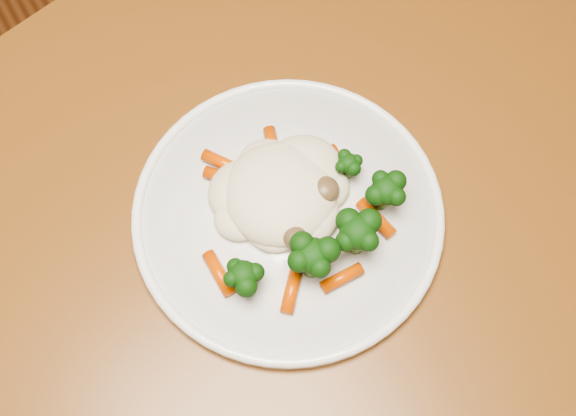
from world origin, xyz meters
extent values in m
plane|color=brown|center=(0.00, 0.00, 0.00)|extent=(3.00, 3.00, 0.00)
cube|color=brown|center=(0.10, -0.01, 0.73)|extent=(1.34, 1.04, 0.04)
cube|color=brown|center=(0.55, 0.44, 0.35)|extent=(0.07, 0.07, 0.71)
cylinder|color=white|center=(0.10, 0.03, 0.76)|extent=(0.29, 0.29, 0.01)
ellipsoid|color=beige|center=(0.10, 0.04, 0.79)|extent=(0.12, 0.11, 0.05)
ellipsoid|color=black|center=(0.03, -0.01, 0.78)|extent=(0.04, 0.04, 0.04)
ellipsoid|color=black|center=(0.09, -0.03, 0.78)|extent=(0.05, 0.05, 0.05)
ellipsoid|color=black|center=(0.13, -0.03, 0.78)|extent=(0.05, 0.05, 0.05)
ellipsoid|color=black|center=(0.18, -0.01, 0.78)|extent=(0.05, 0.05, 0.04)
ellipsoid|color=black|center=(0.17, 0.04, 0.78)|extent=(0.03, 0.03, 0.03)
cylinder|color=#D94F05|center=(0.06, 0.08, 0.77)|extent=(0.04, 0.05, 0.01)
cylinder|color=#D94F05|center=(0.12, 0.09, 0.77)|extent=(0.02, 0.04, 0.01)
cylinder|color=#D94F05|center=(0.14, 0.06, 0.77)|extent=(0.05, 0.01, 0.01)
cylinder|color=#D94F05|center=(0.01, 0.01, 0.77)|extent=(0.01, 0.04, 0.01)
cylinder|color=#D94F05|center=(0.06, -0.04, 0.77)|extent=(0.04, 0.04, 0.01)
cylinder|color=#D94F05|center=(0.10, -0.05, 0.77)|extent=(0.04, 0.01, 0.01)
cylinder|color=#D94F05|center=(0.16, -0.02, 0.77)|extent=(0.02, 0.04, 0.01)
cylinder|color=#D94F05|center=(0.12, 0.05, 0.78)|extent=(0.02, 0.04, 0.01)
cylinder|color=#D94F05|center=(0.09, 0.07, 0.78)|extent=(0.03, 0.04, 0.01)
cylinder|color=#D94F05|center=(0.07, 0.10, 0.77)|extent=(0.03, 0.04, 0.01)
ellipsoid|color=brown|center=(0.11, 0.03, 0.78)|extent=(0.03, 0.03, 0.02)
ellipsoid|color=brown|center=(0.13, 0.02, 0.78)|extent=(0.03, 0.03, 0.02)
ellipsoid|color=brown|center=(0.08, 0.04, 0.78)|extent=(0.02, 0.02, 0.02)
ellipsoid|color=brown|center=(0.09, 0.00, 0.78)|extent=(0.02, 0.02, 0.02)
ellipsoid|color=brown|center=(0.12, 0.04, 0.78)|extent=(0.03, 0.03, 0.02)
cube|color=beige|center=(0.09, 0.07, 0.78)|extent=(0.02, 0.02, 0.01)
cube|color=beige|center=(0.11, 0.08, 0.78)|extent=(0.02, 0.02, 0.01)
camera|label=1|loc=(-0.04, -0.20, 1.38)|focal=45.00mm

